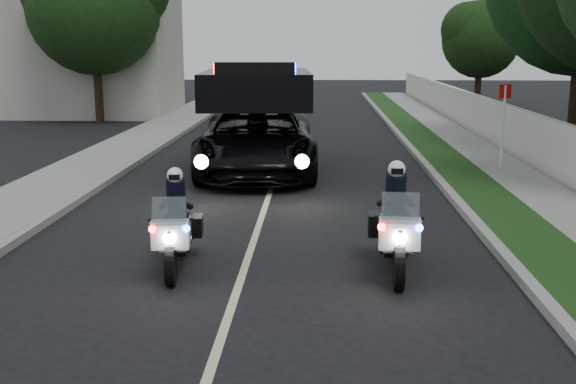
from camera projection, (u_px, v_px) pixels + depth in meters
The scene contains 19 objects.
ground at pixel (222, 335), 8.22m from camera, with size 120.00×120.00×0.00m, color black.
curb_right at pixel (434, 176), 17.79m from camera, with size 0.20×60.00×0.15m, color gray.
grass_verge at pixel (462, 176), 17.76m from camera, with size 1.20×60.00×0.16m, color #193814.
sidewalk_right at pixel (513, 176), 17.70m from camera, with size 1.40×60.00×0.16m, color gray.
property_wall at pixel (555, 150), 17.52m from camera, with size 0.22×60.00×1.50m, color beige.
curb_left at pixel (119, 173), 18.15m from camera, with size 0.20×60.00×0.15m, color gray.
sidewalk_left at pixel (78, 172), 18.20m from camera, with size 2.00×60.00×0.16m, color gray.
building_far at pixel (89, 42), 33.32m from camera, with size 8.00×6.00×7.00m, color #A8A396.
lane_marking at pixel (275, 177), 17.99m from camera, with size 0.12×50.00×0.01m, color #BFB78C.
police_moto_left at pixel (177, 268), 10.67m from camera, with size 0.64×1.84×1.56m, color silver, non-canonical shape.
police_moto_right at pixel (394, 270), 10.57m from camera, with size 0.69×1.98×1.68m, color silver, non-canonical shape.
police_suv at pixel (257, 172), 18.63m from camera, with size 3.01×6.50×3.16m, color black.
bicycle at pixel (251, 116), 33.42m from camera, with size 0.63×1.81×0.95m, color black.
cyclist at pixel (251, 116), 33.42m from camera, with size 0.66×0.44×1.84m, color black.
sign_post at pixel (500, 173), 18.60m from camera, with size 0.38×0.38×2.43m, color #A60B21, non-canonical shape.
tree_right_d at pixel (571, 144), 23.84m from camera, with size 6.39×6.39×10.65m, color #164015, non-canonical shape.
tree_right_e at pixel (477, 106), 38.64m from camera, with size 4.23×4.23×7.05m, color #173410, non-canonical shape.
tree_left_near at pixel (100, 122), 30.59m from camera, with size 5.69×5.69×9.49m, color #1A3C14, non-canonical shape.
tree_left_far at pixel (120, 109), 37.06m from camera, with size 5.46×5.46×9.09m, color black, non-canonical shape.
Camera 1 is at (1.13, -7.64, 3.38)m, focal length 43.22 mm.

